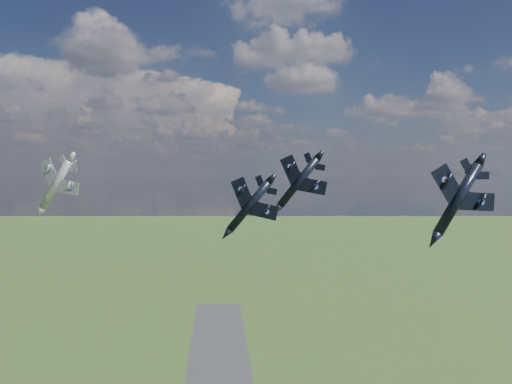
{
  "coord_description": "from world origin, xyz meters",
  "views": [
    {
      "loc": [
        0.01,
        -74.03,
        85.66
      ],
      "look_at": [
        6.37,
        10.0,
        82.52
      ],
      "focal_mm": 35.0,
      "sensor_mm": 36.0,
      "label": 1
    }
  ],
  "objects_px": {
    "jet_right_navy": "(458,199)",
    "jet_left_silver": "(56,184)",
    "jet_high_navy": "(298,182)",
    "jet_lead_navy": "(249,206)"
  },
  "relations": [
    {
      "from": "jet_high_navy",
      "to": "jet_left_silver",
      "type": "xyz_separation_m",
      "value": [
        -43.93,
        -11.28,
        -0.06
      ]
    },
    {
      "from": "jet_right_navy",
      "to": "jet_left_silver",
      "type": "distance_m",
      "value": 64.34
    },
    {
      "from": "jet_high_navy",
      "to": "jet_left_silver",
      "type": "relative_size",
      "value": 1.2
    },
    {
      "from": "jet_right_navy",
      "to": "jet_left_silver",
      "type": "height_order",
      "value": "jet_left_silver"
    },
    {
      "from": "jet_right_navy",
      "to": "jet_high_navy",
      "type": "height_order",
      "value": "jet_high_navy"
    },
    {
      "from": "jet_high_navy",
      "to": "jet_right_navy",
      "type": "bearing_deg",
      "value": -50.92
    },
    {
      "from": "jet_right_navy",
      "to": "jet_left_silver",
      "type": "xyz_separation_m",
      "value": [
        -59.78,
        23.73,
        1.58
      ]
    },
    {
      "from": "jet_lead_navy",
      "to": "jet_high_navy",
      "type": "relative_size",
      "value": 0.89
    },
    {
      "from": "jet_left_silver",
      "to": "jet_high_navy",
      "type": "bearing_deg",
      "value": 37.02
    },
    {
      "from": "jet_right_navy",
      "to": "jet_lead_navy",
      "type": "bearing_deg",
      "value": 142.9
    }
  ]
}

